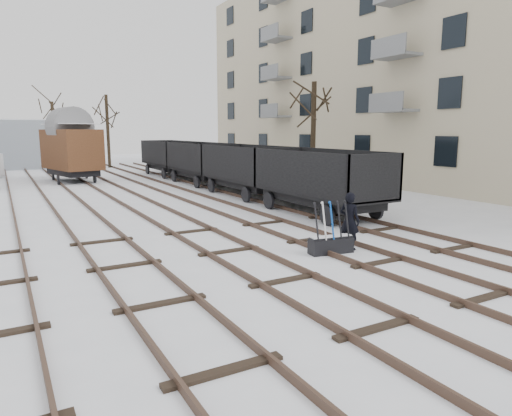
{
  "coord_description": "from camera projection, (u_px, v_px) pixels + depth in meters",
  "views": [
    {
      "loc": [
        -5.61,
        -8.59,
        3.49
      ],
      "look_at": [
        0.97,
        3.14,
        1.2
      ],
      "focal_mm": 32.0,
      "sensor_mm": 36.0,
      "label": 1
    }
  ],
  "objects": [
    {
      "name": "ground",
      "position": [
        285.0,
        281.0,
        10.68
      ],
      "size": [
        120.0,
        120.0,
        0.0
      ],
      "primitive_type": "plane",
      "color": "white",
      "rests_on": "ground"
    },
    {
      "name": "tracks",
      "position": [
        134.0,
        201.0,
        22.42
      ],
      "size": [
        13.9,
        52.0,
        0.16
      ],
      "color": "black",
      "rests_on": "ground"
    },
    {
      "name": "apartment_block",
      "position": [
        421.0,
        63.0,
        30.98
      ],
      "size": [
        10.12,
        45.0,
        16.1
      ],
      "color": "#B7A88D",
      "rests_on": "ground"
    },
    {
      "name": "shed_right",
      "position": [
        18.0,
        144.0,
        42.76
      ],
      "size": [
        7.0,
        6.0,
        4.5
      ],
      "color": "#97A1AA",
      "rests_on": "ground"
    },
    {
      "name": "ground_frame",
      "position": [
        331.0,
        244.0,
        13.09
      ],
      "size": [
        1.34,
        0.58,
        1.49
      ],
      "rotation": [
        0.0,
        0.0,
        -0.13
      ],
      "color": "black",
      "rests_on": "ground"
    },
    {
      "name": "worker",
      "position": [
        349.0,
        221.0,
        13.44
      ],
      "size": [
        0.63,
        0.74,
        1.72
      ],
      "primitive_type": "imported",
      "rotation": [
        0.0,
        0.0,
        2.0
      ],
      "color": "black",
      "rests_on": "ground"
    },
    {
      "name": "freight_wagon_a",
      "position": [
        319.0,
        190.0,
        19.13
      ],
      "size": [
        2.64,
        6.59,
        2.69
      ],
      "color": "black",
      "rests_on": "ground"
    },
    {
      "name": "freight_wagon_b",
      "position": [
        247.0,
        177.0,
        24.64
      ],
      "size": [
        2.64,
        6.59,
        2.69
      ],
      "color": "black",
      "rests_on": "ground"
    },
    {
      "name": "freight_wagon_c",
      "position": [
        202.0,
        168.0,
        30.14
      ],
      "size": [
        2.64,
        6.59,
        2.69
      ],
      "color": "black",
      "rests_on": "ground"
    },
    {
      "name": "freight_wagon_d",
      "position": [
        170.0,
        162.0,
        35.64
      ],
      "size": [
        2.64,
        6.59,
        2.69
      ],
      "color": "black",
      "rests_on": "ground"
    },
    {
      "name": "box_van_wagon",
      "position": [
        71.0,
        148.0,
        31.26
      ],
      "size": [
        3.83,
        5.64,
        3.94
      ],
      "rotation": [
        0.0,
        0.0,
        0.23
      ],
      "color": "black",
      "rests_on": "ground"
    },
    {
      "name": "tree_near",
      "position": [
        313.0,
        136.0,
        27.25
      ],
      "size": [
        0.3,
        0.3,
        6.32
      ],
      "primitive_type": "cylinder",
      "color": "black",
      "rests_on": "ground"
    },
    {
      "name": "tree_far_left",
      "position": [
        54.0,
        134.0,
        45.15
      ],
      "size": [
        0.3,
        0.3,
        6.28
      ],
      "primitive_type": "cylinder",
      "color": "black",
      "rests_on": "ground"
    },
    {
      "name": "tree_far_right",
      "position": [
        108.0,
        131.0,
        42.96
      ],
      "size": [
        0.3,
        0.3,
        6.79
      ],
      "primitive_type": "cylinder",
      "color": "black",
      "rests_on": "ground"
    }
  ]
}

